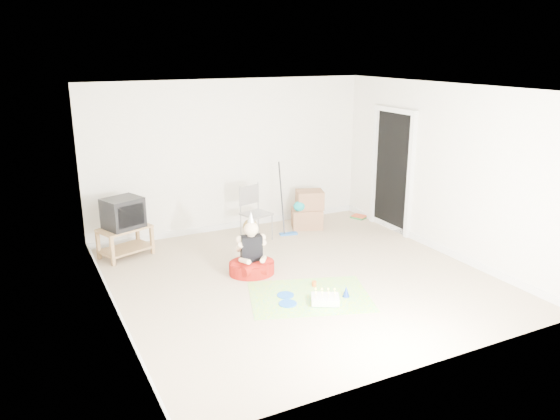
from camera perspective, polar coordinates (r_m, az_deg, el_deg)
name	(u,v)px	position (r m, az deg, el deg)	size (l,w,h in m)	color
ground	(299,278)	(7.68, 2.02, -7.12)	(5.00, 5.00, 0.00)	tan
doorway_recess	(393,172)	(9.64, 11.69, 3.88)	(0.02, 0.90, 2.05)	black
tv_stand	(125,239)	(8.69, -15.87, -2.95)	(0.86, 0.70, 0.47)	#987044
crt_tv	(123,213)	(8.56, -16.09, -0.29)	(0.53, 0.44, 0.46)	black
folding_chair	(256,214)	(9.03, -2.49, -0.41)	(0.51, 0.50, 0.93)	gray
cardboard_boxes	(308,210)	(9.69, 2.91, -0.02)	(0.65, 0.57, 0.67)	#8E6345
floor_mop	(289,220)	(9.32, 0.90, -1.07)	(0.32, 0.40, 1.21)	blue
book_pile	(359,217)	(10.41, 8.24, -0.69)	(0.27, 0.31, 0.06)	#287939
seated_woman	(252,260)	(7.75, -2.98, -5.27)	(0.76, 0.76, 0.93)	#9E160E
party_mat	(310,296)	(7.15, 3.11, -8.98)	(1.53, 1.11, 0.01)	#EF3281
birthday_cake	(325,300)	(6.96, 4.74, -9.35)	(0.43, 0.40, 0.16)	white
blue_plate_near	(285,295)	(7.15, 0.57, -8.88)	(0.22, 0.22, 0.01)	blue
blue_plate_far	(288,304)	(6.93, 0.81, -9.75)	(0.23, 0.23, 0.01)	blue
orange_cup_near	(314,284)	(7.42, 3.58, -7.69)	(0.06, 0.06, 0.07)	#D65617
orange_cup_far	(315,304)	(6.87, 3.73, -9.73)	(0.07, 0.07, 0.08)	#D65617
blue_party_hat	(346,292)	(7.15, 6.92, -8.46)	(0.10, 0.10, 0.14)	#193DAF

